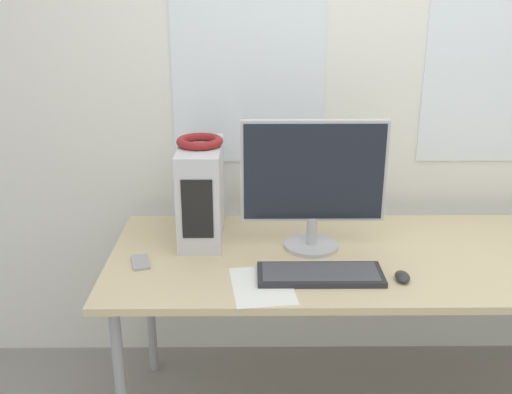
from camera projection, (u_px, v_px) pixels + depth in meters
wall_back at (372, 82)px, 2.65m from camera, size 8.00×0.07×2.70m
desk at (388, 265)px, 2.36m from camera, size 2.19×0.82×0.77m
pc_tower at (201, 192)px, 2.45m from camera, size 0.17×0.40×0.39m
headphones at (200, 141)px, 2.37m from camera, size 0.19×0.19×0.03m
monitor_main at (313, 180)px, 2.31m from camera, size 0.56×0.22×0.52m
keyboard at (320, 274)px, 2.16m from camera, size 0.45×0.18×0.02m
mouse at (402, 277)px, 2.14m from camera, size 0.05×0.08×0.03m
cell_phone at (140, 262)px, 2.27m from camera, size 0.09×0.13×0.01m
paper_sheet_left at (262, 286)px, 2.10m from camera, size 0.24×0.32×0.00m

